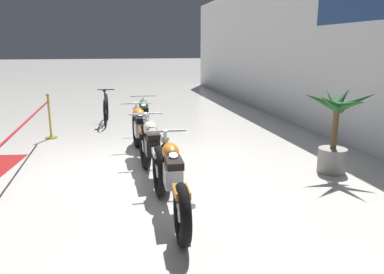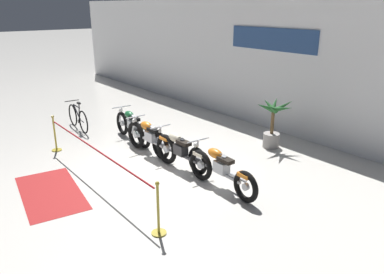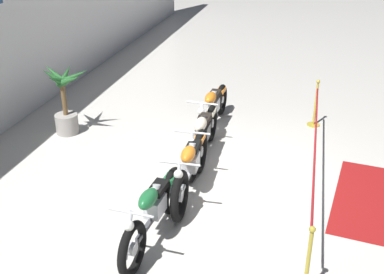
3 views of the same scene
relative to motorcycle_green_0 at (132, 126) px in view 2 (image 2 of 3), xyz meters
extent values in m
plane|color=silver|center=(1.97, -0.73, -0.47)|extent=(120.00, 120.00, 0.00)
cube|color=white|center=(1.97, 4.39, 1.63)|extent=(28.00, 0.25, 4.20)
cube|color=navy|center=(1.65, 4.25, 2.47)|extent=(3.43, 0.04, 0.70)
torus|color=black|center=(-0.73, 0.05, -0.10)|extent=(0.76, 0.17, 0.75)
torus|color=black|center=(0.75, -0.06, -0.10)|extent=(0.76, 0.17, 0.75)
cylinder|color=silver|center=(-0.73, 0.05, -0.10)|extent=(0.18, 0.09, 0.18)
cylinder|color=silver|center=(0.75, -0.06, -0.10)|extent=(0.18, 0.09, 0.18)
cylinder|color=silver|center=(-0.82, 0.06, 0.18)|extent=(0.31, 0.08, 0.59)
cube|color=silver|center=(0.06, -0.01, 0.06)|extent=(0.38, 0.25, 0.26)
cylinder|color=silver|center=(0.02, 0.00, 0.26)|extent=(0.19, 0.12, 0.24)
cylinder|color=silver|center=(0.10, -0.01, 0.26)|extent=(0.19, 0.12, 0.24)
cylinder|color=silver|center=(0.37, 0.11, -0.08)|extent=(0.70, 0.12, 0.07)
cube|color=#47474C|center=(0.01, 0.00, -0.08)|extent=(1.19, 0.15, 0.06)
ellipsoid|color=#1E6B38|center=(-0.17, 0.01, 0.32)|extent=(0.47, 0.25, 0.22)
cube|color=black|center=(0.19, -0.02, 0.28)|extent=(0.41, 0.23, 0.09)
cube|color=#1E6B38|center=(0.70, -0.05, 0.17)|extent=(0.33, 0.18, 0.08)
cylinder|color=silver|center=(-0.71, 0.05, 0.45)|extent=(0.08, 0.62, 0.04)
sphere|color=silver|center=(-0.79, 0.06, 0.31)|extent=(0.14, 0.14, 0.14)
torus|color=black|center=(0.59, -0.22, -0.07)|extent=(0.80, 0.15, 0.80)
torus|color=black|center=(2.10, -0.18, -0.07)|extent=(0.80, 0.15, 0.80)
cylinder|color=silver|center=(0.59, -0.22, -0.07)|extent=(0.19, 0.08, 0.19)
cylinder|color=silver|center=(2.10, -0.18, -0.07)|extent=(0.19, 0.08, 0.19)
cylinder|color=silver|center=(0.50, -0.22, 0.21)|extent=(0.30, 0.06, 0.59)
cube|color=silver|center=(1.40, -0.20, 0.09)|extent=(0.36, 0.23, 0.26)
cylinder|color=silver|center=(1.35, -0.20, 0.29)|extent=(0.18, 0.11, 0.24)
cylinder|color=silver|center=(1.44, -0.20, 0.29)|extent=(0.18, 0.11, 0.24)
cylinder|color=silver|center=(1.69, -0.05, -0.05)|extent=(0.70, 0.09, 0.07)
cube|color=#ADAFB5|center=(1.35, -0.20, -0.05)|extent=(1.20, 0.09, 0.06)
ellipsoid|color=orange|center=(1.17, -0.20, 0.35)|extent=(0.46, 0.23, 0.22)
cube|color=black|center=(1.53, -0.19, 0.31)|extent=(0.40, 0.21, 0.09)
cube|color=orange|center=(2.05, -0.18, 0.21)|extent=(0.32, 0.17, 0.08)
cylinder|color=silver|center=(0.61, -0.22, 0.48)|extent=(0.05, 0.62, 0.04)
sphere|color=silver|center=(0.53, -0.22, 0.34)|extent=(0.14, 0.14, 0.14)
torus|color=black|center=(1.74, -0.12, -0.10)|extent=(0.75, 0.13, 0.75)
torus|color=black|center=(3.42, -0.10, -0.10)|extent=(0.75, 0.13, 0.75)
cylinder|color=silver|center=(1.74, -0.12, -0.10)|extent=(0.17, 0.08, 0.17)
cylinder|color=silver|center=(3.42, -0.10, -0.10)|extent=(0.17, 0.08, 0.17)
cylinder|color=silver|center=(1.65, -0.12, 0.18)|extent=(0.30, 0.06, 0.59)
cube|color=#2D2D30|center=(2.63, -0.11, 0.06)|extent=(0.36, 0.22, 0.26)
cylinder|color=#2D2D30|center=(2.59, -0.11, 0.26)|extent=(0.18, 0.11, 0.24)
cylinder|color=#2D2D30|center=(2.67, -0.11, 0.26)|extent=(0.18, 0.11, 0.24)
cylinder|color=silver|center=(2.93, 0.03, -0.08)|extent=(0.70, 0.08, 0.07)
cube|color=#47474C|center=(2.58, -0.11, -0.08)|extent=(1.35, 0.07, 0.06)
ellipsoid|color=beige|center=(2.40, -0.12, 0.32)|extent=(0.46, 0.22, 0.22)
cube|color=black|center=(2.76, -0.11, 0.28)|extent=(0.40, 0.20, 0.09)
cube|color=beige|center=(3.37, -0.11, 0.16)|extent=(0.32, 0.16, 0.08)
cylinder|color=silver|center=(1.76, -0.12, 0.45)|extent=(0.04, 0.62, 0.04)
sphere|color=silver|center=(1.68, -0.12, 0.31)|extent=(0.14, 0.14, 0.14)
torus|color=black|center=(3.14, 0.03, -0.12)|extent=(0.71, 0.15, 0.70)
torus|color=black|center=(4.83, -0.05, -0.12)|extent=(0.71, 0.15, 0.70)
cylinder|color=silver|center=(3.14, 0.03, -0.12)|extent=(0.17, 0.09, 0.16)
cylinder|color=silver|center=(4.83, -0.05, -0.12)|extent=(0.17, 0.09, 0.16)
cylinder|color=silver|center=(3.05, 0.03, 0.16)|extent=(0.31, 0.07, 0.59)
cube|color=silver|center=(4.03, -0.01, 0.04)|extent=(0.37, 0.24, 0.26)
cylinder|color=silver|center=(3.99, -0.01, 0.24)|extent=(0.18, 0.12, 0.24)
cylinder|color=silver|center=(4.07, -0.01, 0.24)|extent=(0.18, 0.12, 0.24)
cylinder|color=silver|center=(4.34, 0.11, -0.10)|extent=(0.70, 0.10, 0.07)
cube|color=#ADAFB5|center=(3.98, -0.01, -0.10)|extent=(1.36, 0.12, 0.06)
ellipsoid|color=orange|center=(3.80, 0.00, 0.30)|extent=(0.47, 0.24, 0.22)
cube|color=black|center=(4.16, -0.02, 0.26)|extent=(0.41, 0.22, 0.09)
cube|color=orange|center=(4.78, -0.05, 0.12)|extent=(0.33, 0.17, 0.08)
cylinder|color=silver|center=(3.16, 0.03, 0.43)|extent=(0.06, 0.62, 0.04)
sphere|color=silver|center=(3.08, 0.03, 0.29)|extent=(0.14, 0.14, 0.14)
torus|color=black|center=(-2.63, -0.84, -0.09)|extent=(0.76, 0.08, 0.76)
torus|color=black|center=(-1.61, -0.89, -0.09)|extent=(0.76, 0.08, 0.76)
cylinder|color=black|center=(-2.17, -0.86, 0.13)|extent=(0.60, 0.07, 0.43)
cylinder|color=black|center=(-2.12, -0.86, 0.33)|extent=(0.55, 0.06, 0.04)
cylinder|color=black|center=(-1.92, -0.87, 0.21)|extent=(0.15, 0.04, 0.55)
cube|color=black|center=(-1.88, -0.88, 0.49)|extent=(0.18, 0.09, 0.05)
cylinder|color=black|center=(-1.82, -0.88, -0.09)|extent=(0.46, 0.05, 0.03)
cylinder|color=black|center=(-2.57, -0.84, 0.43)|extent=(0.05, 0.48, 0.03)
cylinder|color=black|center=(-2.04, -0.87, -0.17)|extent=(0.12, 0.06, 0.12)
cylinder|color=gray|center=(3.01, 2.92, -0.26)|extent=(0.48, 0.48, 0.42)
cylinder|color=brown|center=(3.01, 2.92, 0.31)|extent=(0.10, 0.10, 0.72)
cone|color=#235B28|center=(3.28, 2.96, 0.74)|extent=(0.67, 0.27, 0.33)
cone|color=#235B28|center=(3.16, 3.15, 0.77)|extent=(0.43, 0.63, 0.47)
cone|color=#235B28|center=(2.93, 3.07, 0.80)|extent=(0.33, 0.44, 0.47)
cone|color=#235B28|center=(2.82, 2.94, 0.77)|extent=(0.51, 0.21, 0.38)
cone|color=#235B28|center=(2.89, 2.70, 0.75)|extent=(0.35, 0.60, 0.43)
cone|color=#235B28|center=(3.15, 2.71, 0.76)|extent=(0.41, 0.60, 0.45)
cylinder|color=gold|center=(-0.64, -2.14, -0.46)|extent=(0.28, 0.28, 0.03)
cylinder|color=gold|center=(-0.64, -2.14, 0.03)|extent=(0.05, 0.05, 0.95)
sphere|color=gold|center=(-0.64, -2.14, 0.54)|extent=(0.08, 0.08, 0.08)
cylinder|color=maroon|center=(2.02, -2.14, 0.41)|extent=(5.11, 0.04, 0.04)
cylinder|color=gold|center=(4.68, -2.14, -0.46)|extent=(0.28, 0.28, 0.03)
cylinder|color=gold|center=(4.68, -2.14, 0.03)|extent=(0.05, 0.05, 0.95)
sphere|color=gold|center=(4.68, -2.14, 0.54)|extent=(0.08, 0.08, 0.08)
cube|color=maroon|center=(1.84, -3.16, -0.47)|extent=(2.56, 1.53, 0.01)
camera|label=1|loc=(8.47, -0.75, 1.64)|focal=35.00mm
camera|label=2|loc=(9.67, -5.32, 3.47)|focal=35.00mm
camera|label=3|loc=(-5.35, -1.90, 3.89)|focal=45.00mm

